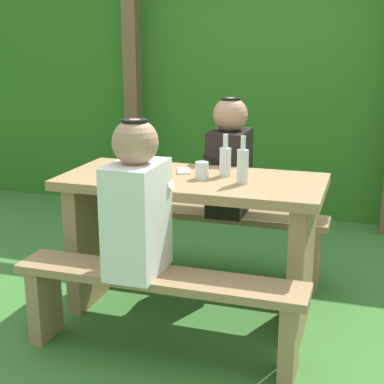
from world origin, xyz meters
The scene contains 13 objects.
ground_plane centered at (0.00, 0.00, 0.00)m, with size 12.00×12.00×0.00m, color #3E7A34.
hedge_backdrop centered at (0.00, 2.25, 1.07)m, with size 6.40×0.71×2.14m, color #2F701F.
pergola_post_left centered at (-1.07, 1.70, 1.02)m, with size 0.12×0.12×2.03m, color brown.
picnic_table centered at (0.00, 0.00, 0.52)m, with size 1.40×0.64×0.77m.
bench_near centered at (0.00, -0.52, 0.31)m, with size 1.40×0.24×0.43m.
bench_far centered at (0.00, 0.52, 0.31)m, with size 1.40×0.24×0.43m.
person_white_shirt centered at (-0.10, -0.52, 0.76)m, with size 0.25×0.35×0.72m.
person_black_coat centered at (0.08, 0.52, 0.76)m, with size 0.25×0.35×0.72m.
drinking_glass centered at (0.06, -0.01, 0.82)m, with size 0.07×0.07×0.09m, color silver.
bottle_left centered at (-0.29, 0.03, 0.87)m, with size 0.07×0.07×0.25m.
bottle_right centered at (0.29, -0.05, 0.87)m, with size 0.06×0.06×0.25m.
bottle_center centered at (0.16, 0.09, 0.86)m, with size 0.06×0.06×0.23m.
cell_phone centered at (-0.09, 0.11, 0.78)m, with size 0.07×0.14×0.01m, color silver.
Camera 1 is at (0.89, -2.79, 1.48)m, focal length 52.85 mm.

